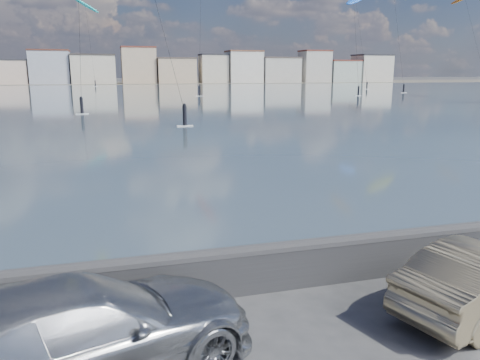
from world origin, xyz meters
name	(u,v)px	position (x,y,z in m)	size (l,w,h in m)	color
bay_water	(116,95)	(0.00, 91.50, 0.01)	(500.00, 177.00, 0.00)	#435267
far_shore_strip	(110,83)	(0.00, 200.00, 0.01)	(500.00, 60.00, 0.00)	#4C473D
seawall	(211,271)	(0.00, 2.70, 0.58)	(400.00, 0.36, 1.08)	#28282B
far_buildings	(113,68)	(1.31, 186.00, 6.03)	(240.79, 13.26, 14.60)	#9EA8B7
car_silver	(80,333)	(-2.50, 0.55, 0.81)	(2.28, 5.60, 1.63)	#A3A6AB
kitesurfer_2	(85,6)	(-6.70, 159.57, 25.21)	(9.17, 10.14, 28.53)	#19BFBF
kitesurfer_14	(356,1)	(66.60, 117.72, 23.76)	(9.10, 13.36, 26.39)	blue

